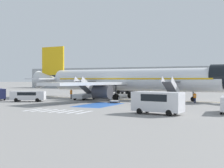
# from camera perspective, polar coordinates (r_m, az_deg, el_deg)

# --- Properties ---
(ground_plane) EXTENTS (600.00, 600.00, 0.00)m
(ground_plane) POSITION_cam_1_polar(r_m,az_deg,el_deg) (56.95, 1.55, -2.86)
(ground_plane) COLOR gray
(apron_leadline_yellow) EXTENTS (76.01, 5.64, 0.01)m
(apron_leadline_yellow) POSITION_cam_1_polar(r_m,az_deg,el_deg) (57.21, 3.58, -2.84)
(apron_leadline_yellow) COLOR gold
(apron_leadline_yellow) RESTS_ON ground_plane
(apron_stand_patch_blue) EXTENTS (4.61, 9.01, 0.01)m
(apron_stand_patch_blue) POSITION_cam_1_polar(r_m,az_deg,el_deg) (45.06, -2.39, -3.85)
(apron_stand_patch_blue) COLOR #2856A8
(apron_stand_patch_blue) RESTS_ON ground_plane
(apron_walkway_bar_0) EXTENTS (0.44, 3.60, 0.01)m
(apron_walkway_bar_0) POSITION_cam_1_polar(r_m,az_deg,el_deg) (39.18, -14.32, -4.58)
(apron_walkway_bar_0) COLOR silver
(apron_walkway_bar_0) RESTS_ON ground_plane
(apron_walkway_bar_1) EXTENTS (0.44, 3.60, 0.01)m
(apron_walkway_bar_1) POSITION_cam_1_polar(r_m,az_deg,el_deg) (38.45, -12.91, -4.68)
(apron_walkway_bar_1) COLOR silver
(apron_walkway_bar_1) RESTS_ON ground_plane
(apron_walkway_bar_2) EXTENTS (0.44, 3.60, 0.01)m
(apron_walkway_bar_2) POSITION_cam_1_polar(r_m,az_deg,el_deg) (37.74, -11.46, -4.78)
(apron_walkway_bar_2) COLOR silver
(apron_walkway_bar_2) RESTS_ON ground_plane
(apron_walkway_bar_3) EXTENTS (0.44, 3.60, 0.01)m
(apron_walkway_bar_3) POSITION_cam_1_polar(r_m,az_deg,el_deg) (37.06, -9.94, -4.88)
(apron_walkway_bar_3) COLOR silver
(apron_walkway_bar_3) RESTS_ON ground_plane
(apron_walkway_bar_4) EXTENTS (0.44, 3.60, 0.01)m
(apron_walkway_bar_4) POSITION_cam_1_polar(r_m,az_deg,el_deg) (36.40, -8.37, -4.98)
(apron_walkway_bar_4) COLOR silver
(apron_walkway_bar_4) RESTS_ON ground_plane
(apron_walkway_bar_5) EXTENTS (0.44, 3.60, 0.01)m
(apron_walkway_bar_5) POSITION_cam_1_polar(r_m,az_deg,el_deg) (35.77, -6.75, -5.08)
(apron_walkway_bar_5) COLOR silver
(apron_walkway_bar_5) RESTS_ON ground_plane
(apron_walkway_bar_6) EXTENTS (0.44, 3.60, 0.01)m
(apron_walkway_bar_6) POSITION_cam_1_polar(r_m,az_deg,el_deg) (35.18, -5.06, -5.18)
(apron_walkway_bar_6) COLOR silver
(apron_walkway_bar_6) RESTS_ON ground_plane
(airliner) EXTENTS (42.74, 36.26, 10.53)m
(airliner) POSITION_cam_1_polar(r_m,az_deg,el_deg) (57.37, 2.98, 0.73)
(airliner) COLOR silver
(airliner) RESTS_ON ground_plane
(boarding_stairs_forward) EXTENTS (2.54, 5.35, 4.17)m
(boarding_stairs_forward) POSITION_cam_1_polar(r_m,az_deg,el_deg) (49.72, 10.68, -2.25)
(boarding_stairs_forward) COLOR #ADB2BA
(boarding_stairs_forward) RESTS_ON ground_plane
(boarding_stairs_aft) EXTENTS (2.54, 5.35, 4.18)m
(boarding_stairs_aft) POSITION_cam_1_polar(r_m,az_deg,el_deg) (56.70, -5.03, -1.86)
(boarding_stairs_aft) COLOR #ADB2BA
(boarding_stairs_aft) RESTS_ON ground_plane
(fuel_tanker) EXTENTS (9.61, 2.93, 3.54)m
(fuel_tanker) POSITION_cam_1_polar(r_m,az_deg,el_deg) (79.35, 3.63, -0.51)
(fuel_tanker) COLOR #38383D
(fuel_tanker) RESTS_ON ground_plane
(service_van_0) EXTENTS (5.87, 4.02, 1.74)m
(service_van_0) POSITION_cam_1_polar(r_m,az_deg,el_deg) (53.52, -15.10, -1.99)
(service_van_0) COLOR silver
(service_van_0) RESTS_ON ground_plane
(service_van_2) EXTENTS (5.60, 2.78, 2.37)m
(service_van_2) POSITION_cam_1_polar(r_m,az_deg,el_deg) (33.35, 8.32, -3.10)
(service_van_2) COLOR silver
(service_van_2) RESTS_ON ground_plane
(baggage_cart) EXTENTS (2.51, 3.00, 0.87)m
(baggage_cart) POSITION_cam_1_polar(r_m,az_deg,el_deg) (49.50, 0.47, -3.13)
(baggage_cart) COLOR gray
(baggage_cart) RESTS_ON ground_plane
(ground_crew_0) EXTENTS (0.31, 0.47, 1.85)m
(ground_crew_0) POSITION_cam_1_polar(r_m,az_deg,el_deg) (59.67, -7.48, -1.67)
(ground_crew_0) COLOR #2D2D33
(ground_crew_0) RESTS_ON ground_plane
(ground_crew_1) EXTENTS (0.43, 0.24, 1.65)m
(ground_crew_1) POSITION_cam_1_polar(r_m,az_deg,el_deg) (50.41, 14.91, -2.30)
(ground_crew_1) COLOR #191E38
(ground_crew_1) RESTS_ON ground_plane
(ground_crew_2) EXTENTS (0.43, 0.49, 1.79)m
(ground_crew_2) POSITION_cam_1_polar(r_m,az_deg,el_deg) (52.21, 6.83, -2.07)
(ground_crew_2) COLOR #2D2D33
(ground_crew_2) RESTS_ON ground_plane
(traffic_cone_0) EXTENTS (0.45, 0.45, 0.50)m
(traffic_cone_0) POSITION_cam_1_polar(r_m,az_deg,el_deg) (60.96, -13.23, -2.40)
(traffic_cone_0) COLOR orange
(traffic_cone_0) RESTS_ON ground_plane
(terminal_building) EXTENTS (136.24, 12.10, 8.26)m
(terminal_building) POSITION_cam_1_polar(r_m,az_deg,el_deg) (117.94, 14.50, 1.06)
(terminal_building) COLOR #9EA3A8
(terminal_building) RESTS_ON ground_plane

